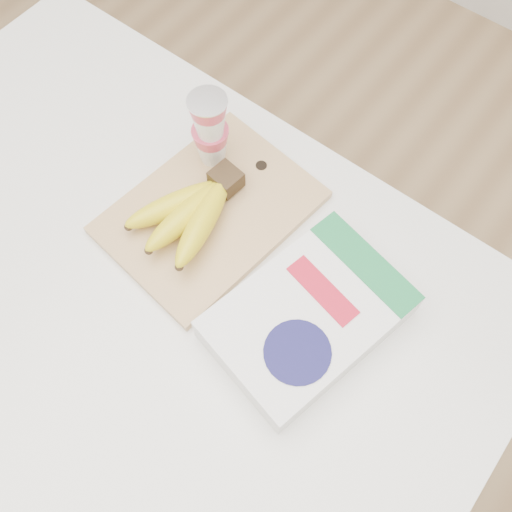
{
  "coord_description": "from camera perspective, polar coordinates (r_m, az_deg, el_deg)",
  "views": [
    {
      "loc": [
        0.39,
        -0.18,
        1.74
      ],
      "look_at": [
        0.15,
        0.13,
        0.94
      ],
      "focal_mm": 40.0,
      "sensor_mm": 36.0,
      "label": 1
    }
  ],
  "objects": [
    {
      "name": "room",
      "position": [
        0.58,
        -20.46,
        16.97
      ],
      "size": [
        4.0,
        4.0,
        4.0
      ],
      "color": "tan",
      "rests_on": "ground"
    },
    {
      "name": "table",
      "position": [
        1.36,
        -8.32,
        -9.61
      ],
      "size": [
        1.2,
        0.8,
        0.9
      ],
      "primitive_type": "cube",
      "color": "white",
      "rests_on": "ground"
    },
    {
      "name": "cutting_board",
      "position": [
        0.97,
        -4.6,
        4.4
      ],
      "size": [
        0.29,
        0.37,
        0.02
      ],
      "primitive_type": "cube",
      "rotation": [
        0.0,
        0.0,
        -0.11
      ],
      "color": "tan",
      "rests_on": "table"
    },
    {
      "name": "bananas",
      "position": [
        0.94,
        -6.49,
        4.5
      ],
      "size": [
        0.16,
        0.21,
        0.07
      ],
      "color": "#382816",
      "rests_on": "cutting_board"
    },
    {
      "name": "yogurt_stack",
      "position": [
        0.96,
        -4.63,
        12.58
      ],
      "size": [
        0.07,
        0.07,
        0.15
      ],
      "color": "white",
      "rests_on": "cutting_board"
    },
    {
      "name": "cereal_box",
      "position": [
        0.87,
        5.22,
        -6.09
      ],
      "size": [
        0.25,
        0.32,
        0.06
      ],
      "rotation": [
        0.0,
        0.0,
        -0.2
      ],
      "color": "white",
      "rests_on": "table"
    }
  ]
}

